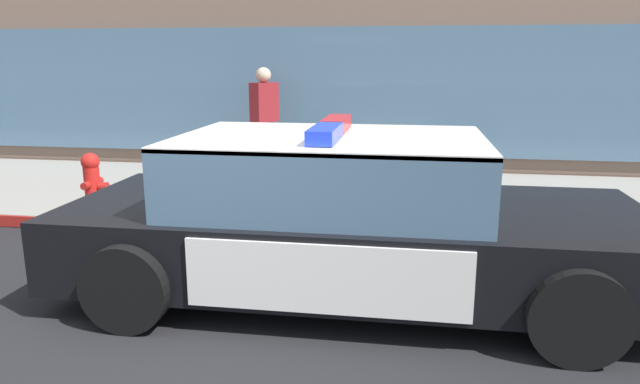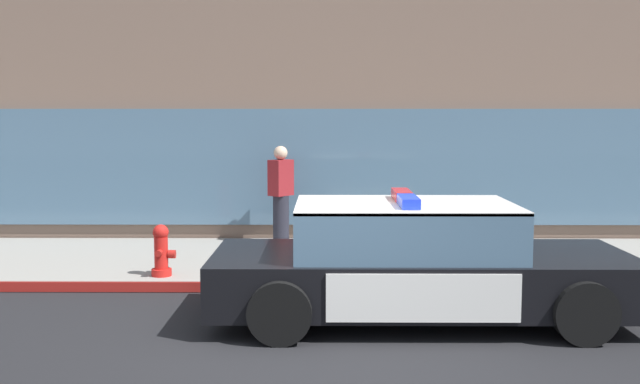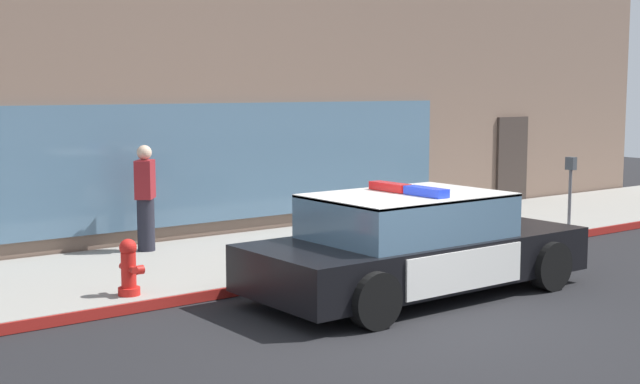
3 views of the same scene
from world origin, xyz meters
name	(u,v)px [view 1 (image 1 of 3)]	position (x,y,z in m)	size (l,w,h in m)	color
ground	(163,339)	(0.00, 0.00, 0.00)	(48.00, 48.00, 0.00)	black
sidewalk	(286,196)	(0.00, 4.22, 0.07)	(48.00, 3.59, 0.15)	gray
curb_red_paint	(252,233)	(0.00, 2.41, 0.08)	(28.80, 0.04, 0.14)	maroon
police_cruiser	(346,217)	(1.22, 1.08, 0.68)	(4.83, 2.17, 1.49)	black
fire_hydrant	(93,183)	(-2.12, 2.78, 0.50)	(0.34, 0.39, 0.73)	red
pedestrian_on_sidewalk	(264,121)	(-0.61, 5.43, 1.01)	(0.45, 0.47, 1.71)	#23232D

